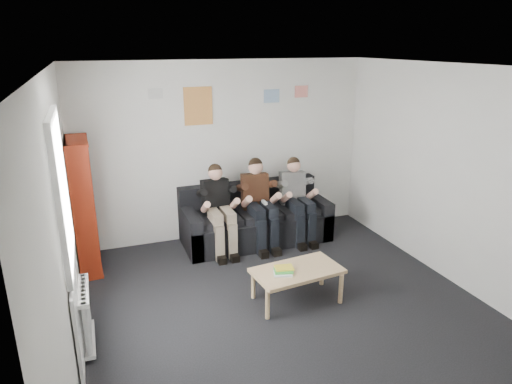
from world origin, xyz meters
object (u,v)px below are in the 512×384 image
(sofa, at_px, (255,221))
(coffee_table, at_px, (297,273))
(bookshelf, at_px, (84,206))
(person_left, at_px, (219,210))
(person_middle, at_px, (260,204))
(person_right, at_px, (297,200))

(sofa, bearing_deg, coffee_table, -94.69)
(bookshelf, height_order, coffee_table, bookshelf)
(person_left, relative_size, person_middle, 0.97)
(person_middle, bearing_deg, person_right, 8.46)
(coffee_table, bearing_deg, person_left, 106.00)
(coffee_table, distance_m, person_middle, 1.67)
(bookshelf, bearing_deg, person_right, -3.92)
(person_right, bearing_deg, person_middle, -170.57)
(sofa, xyz_separation_m, person_left, (-0.62, -0.20, 0.34))
(person_middle, relative_size, person_right, 1.03)
(coffee_table, xyz_separation_m, person_right, (0.77, 1.64, 0.28))
(coffee_table, bearing_deg, sofa, 85.31)
(sofa, height_order, person_left, person_left)
(bookshelf, xyz_separation_m, coffee_table, (2.27, -1.75, -0.53))
(sofa, xyz_separation_m, bookshelf, (-2.42, -0.09, 0.58))
(person_left, bearing_deg, person_middle, -3.56)
(coffee_table, height_order, person_left, person_left)
(bookshelf, distance_m, person_right, 3.05)
(person_middle, distance_m, person_right, 0.62)
(coffee_table, xyz_separation_m, person_middle, (0.15, 1.63, 0.30))
(bookshelf, relative_size, coffee_table, 1.73)
(bookshelf, bearing_deg, person_middle, -4.51)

